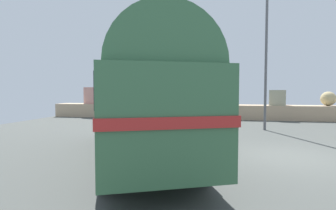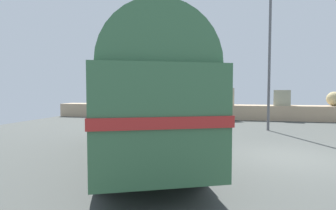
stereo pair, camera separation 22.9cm
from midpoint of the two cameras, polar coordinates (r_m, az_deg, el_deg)
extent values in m
cube|color=#434643|center=(9.46, 26.07, -10.35)|extent=(32.00, 26.00, 0.02)
cube|color=tan|center=(20.91, 18.14, -1.54)|extent=(31.36, 1.80, 1.10)
cube|color=tan|center=(23.17, -14.26, 2.03)|extent=(1.79, 1.77, 1.39)
sphere|color=tan|center=(21.82, -7.57, 1.64)|extent=(1.09, 1.09, 1.09)
cube|color=tan|center=(21.08, 2.04, 1.85)|extent=(1.37, 1.53, 1.26)
cube|color=#B8AB8D|center=(20.38, 11.98, 1.79)|extent=(1.80, 1.75, 1.29)
cube|color=#A4A186|center=(21.10, 23.84, 1.45)|extent=(1.31, 1.15, 1.15)
sphere|color=tan|center=(22.24, 32.72, 1.15)|extent=(1.03, 1.03, 1.03)
cylinder|color=black|center=(11.09, -12.09, -5.61)|extent=(0.63, 0.99, 0.96)
cylinder|color=black|center=(11.25, -0.72, -5.42)|extent=(0.63, 0.99, 0.96)
cylinder|color=black|center=(5.99, -13.30, -13.02)|extent=(0.63, 0.99, 0.96)
cylinder|color=black|center=(6.29, 7.74, -12.20)|extent=(0.63, 0.99, 0.96)
cube|color=#3B6B45|center=(8.42, -5.06, -0.91)|extent=(5.44, 8.68, 2.10)
cylinder|color=#3B6B45|center=(8.41, -5.09, 6.25)|extent=(5.12, 8.29, 2.20)
cube|color=red|center=(8.41, -5.06, -0.55)|extent=(5.51, 8.77, 0.20)
cube|color=black|center=(8.40, -5.08, 3.03)|extent=(5.34, 8.38, 0.64)
cube|color=silver|center=(12.74, -6.94, -3.53)|extent=(2.17, 1.02, 0.28)
cylinder|color=#5B5B60|center=(15.31, 21.59, 8.42)|extent=(0.14, 0.14, 7.30)
camera|label=1|loc=(0.11, -89.27, 0.04)|focal=28.01mm
camera|label=2|loc=(0.11, 90.73, -0.04)|focal=28.01mm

